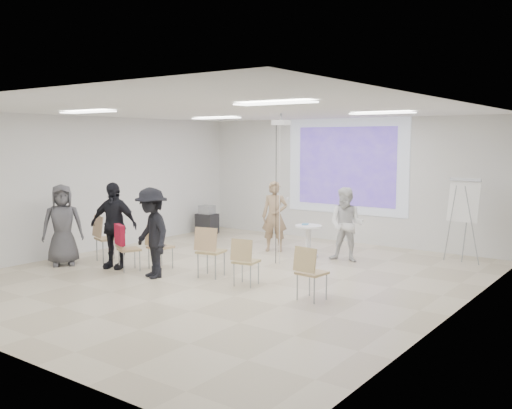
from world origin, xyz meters
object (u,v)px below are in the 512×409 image
Objects in this scene: chair_right_inner at (244,258)px; audience_left at (113,219)px; pedestal_table at (308,239)px; player_left at (275,212)px; chair_left_inner at (158,244)px; laptop at (161,245)px; audience_outer at (62,220)px; chair_far_left at (104,235)px; chair_left_mid at (125,246)px; flipchart_easel at (464,201)px; player_right at (347,221)px; chair_right_far at (309,269)px; audience_mid at (152,227)px; chair_center at (209,248)px; av_cart at (207,221)px.

chair_right_inner is 0.43× the size of audience_left.
pedestal_table is 1.07m from player_left.
chair_left_inner is 0.44× the size of audience_left.
laptop is 1.06m from audience_left.
audience_outer reaches higher than laptop.
pedestal_table is 0.78× the size of chair_far_left.
audience_outer is at bearing -134.54° from pedestal_table.
flipchart_easel reaches higher than chair_left_mid.
player_right reaches higher than chair_right_far.
audience_left is at bearing -32.09° from audience_outer.
audience_mid is at bearing -175.19° from chair_right_inner.
player_right is 1.99× the size of chair_left_inner.
chair_left_inner is 0.91× the size of chair_center.
chair_right_inner is at bearing -179.95° from chair_right_far.
chair_center is 1.22× the size of av_cart.
chair_left_inner is at bearing 73.84° from chair_left_mid.
chair_left_mid is 1.72m from chair_center.
audience_left is 1.18m from audience_mid.
chair_right_inner is 2.66× the size of laptop.
chair_center is 4.88m from av_cart.
chair_right_far is 3.13m from audience_mid.
player_right is 4.65m from audience_left.
chair_right_inner is 0.97× the size of chair_right_far.
flipchart_easel is at bearing -0.23° from av_cart.
chair_center is at bearing -6.36° from audience_left.
av_cart is at bearing 165.15° from pedestal_table.
chair_right_far is at bearing 28.25° from audience_mid.
flipchart_easel is at bearing -135.82° from laptop.
flipchart_easel is at bearing -17.87° from audience_outer.
chair_right_inner is 4.02m from audience_outer.
player_right is at bearing 24.21° from audience_left.
audience_mid is (-0.85, -0.59, 0.37)m from chair_center.
audience_outer is at bearing 30.70° from laptop.
player_left is at bearing 77.90° from chair_left_inner.
player_left is 1.91× the size of chair_center.
chair_right_far is at bearing -58.72° from pedestal_table.
laptop is at bearing 12.71° from audience_left.
audience_left reaches higher than chair_center.
audience_left reaches higher than audience_outer.
flipchart_easel is (6.34, 4.87, 0.36)m from audience_outer.
chair_far_left is at bearing -169.54° from chair_left_inner.
audience_mid reaches higher than chair_center.
av_cart is at bearing 86.81° from audience_left.
chair_center is 0.88m from chair_right_inner.
chair_right_inner is (-0.46, -2.84, -0.35)m from player_right.
audience_outer is at bearing -151.63° from chair_left_inner.
av_cart is at bearing 135.29° from chair_left_mid.
pedestal_table is 5.04m from audience_outer.
pedestal_table is 4.05m from audience_left.
chair_center is at bearing 24.06° from chair_far_left.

